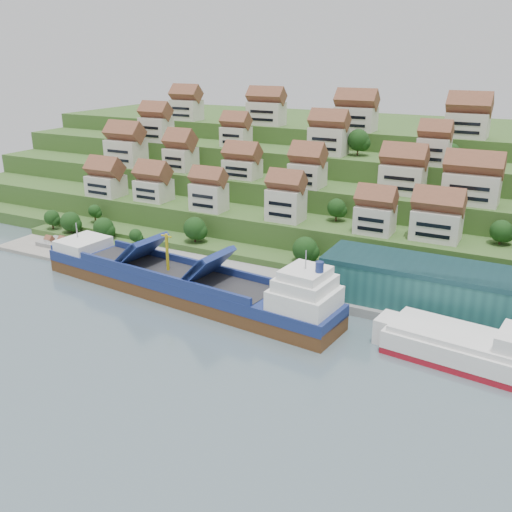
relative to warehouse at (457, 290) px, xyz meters
The scene contains 11 objects.
ground 55.18m from the warehouse, 161.90° to the right, with size 300.00×300.00×0.00m, color slate.
quay 32.64m from the warehouse, behind, with size 180.00×14.00×2.20m, color gray.
pebble_beach 110.32m from the warehouse, behind, with size 45.00×20.00×1.00m, color gray.
hillside 101.03m from the warehouse, 121.00° to the left, with size 260.00×128.00×31.00m.
hillside_village 68.64m from the warehouse, 139.29° to the left, with size 155.32×63.86×28.33m.
hillside_trees 62.50m from the warehouse, 157.88° to the left, with size 143.67×62.82×30.36m.
warehouse is the anchor object (origin of this frame).
flagpole 34.60m from the warehouse, 168.33° to the right, with size 1.28×0.16×8.00m.
beach_huts 112.29m from the warehouse, behind, with size 14.40×3.70×2.20m.
cargo_ship 62.10m from the warehouse, 162.91° to the right, with size 84.15×21.38×18.53m.
second_ship 20.42m from the warehouse, 68.47° to the right, with size 34.63×16.17×9.69m.
Camera 1 is at (66.48, -106.67, 57.19)m, focal length 40.00 mm.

